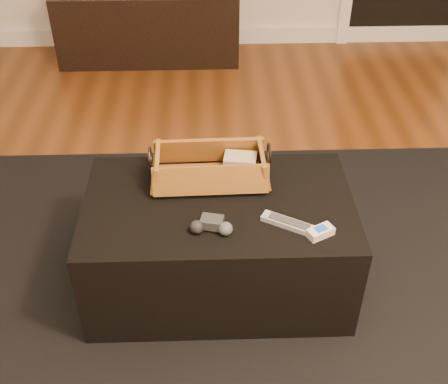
{
  "coord_description": "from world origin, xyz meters",
  "views": [
    {
      "loc": [
        -0.17,
        -1.3,
        1.73
      ],
      "look_at": [
        -0.12,
        0.28,
        0.49
      ],
      "focal_mm": 45.0,
      "sensor_mm": 36.0,
      "label": 1
    }
  ],
  "objects_px": {
    "tv_remote": "(204,177)",
    "wicker_basket": "(210,169)",
    "ottoman": "(219,243)",
    "media_cabinet": "(149,24)",
    "game_controller": "(211,226)",
    "silver_remote": "(289,223)",
    "cream_gadget": "(320,232)"
  },
  "relations": [
    {
      "from": "silver_remote",
      "to": "cream_gadget",
      "type": "height_order",
      "value": "cream_gadget"
    },
    {
      "from": "wicker_basket",
      "to": "game_controller",
      "type": "bearing_deg",
      "value": -89.85
    },
    {
      "from": "wicker_basket",
      "to": "tv_remote",
      "type": "bearing_deg",
      "value": -141.74
    },
    {
      "from": "tv_remote",
      "to": "wicker_basket",
      "type": "bearing_deg",
      "value": 30.87
    },
    {
      "from": "tv_remote",
      "to": "game_controller",
      "type": "relative_size",
      "value": 1.55
    },
    {
      "from": "silver_remote",
      "to": "wicker_basket",
      "type": "bearing_deg",
      "value": 134.45
    },
    {
      "from": "cream_gadget",
      "to": "game_controller",
      "type": "bearing_deg",
      "value": 174.73
    },
    {
      "from": "tv_remote",
      "to": "cream_gadget",
      "type": "distance_m",
      "value": 0.5
    },
    {
      "from": "media_cabinet",
      "to": "ottoman",
      "type": "xyz_separation_m",
      "value": [
        0.43,
        -2.21,
        -0.02
      ]
    },
    {
      "from": "tv_remote",
      "to": "cream_gadget",
      "type": "bearing_deg",
      "value": -45.73
    },
    {
      "from": "wicker_basket",
      "to": "cream_gadget",
      "type": "height_order",
      "value": "wicker_basket"
    },
    {
      "from": "tv_remote",
      "to": "wicker_basket",
      "type": "distance_m",
      "value": 0.04
    },
    {
      "from": "media_cabinet",
      "to": "game_controller",
      "type": "xyz_separation_m",
      "value": [
        0.4,
        -2.37,
        0.21
      ]
    },
    {
      "from": "ottoman",
      "to": "silver_remote",
      "type": "distance_m",
      "value": 0.36
    },
    {
      "from": "tv_remote",
      "to": "wicker_basket",
      "type": "height_order",
      "value": "wicker_basket"
    },
    {
      "from": "silver_remote",
      "to": "media_cabinet",
      "type": "bearing_deg",
      "value": 105.99
    },
    {
      "from": "ottoman",
      "to": "media_cabinet",
      "type": "bearing_deg",
      "value": 101.04
    },
    {
      "from": "ottoman",
      "to": "game_controller",
      "type": "height_order",
      "value": "game_controller"
    },
    {
      "from": "media_cabinet",
      "to": "game_controller",
      "type": "bearing_deg",
      "value": -80.33
    },
    {
      "from": "media_cabinet",
      "to": "game_controller",
      "type": "relative_size",
      "value": 8.11
    },
    {
      "from": "ottoman",
      "to": "tv_remote",
      "type": "height_order",
      "value": "tv_remote"
    },
    {
      "from": "media_cabinet",
      "to": "wicker_basket",
      "type": "xyz_separation_m",
      "value": [
        0.4,
        -2.08,
        0.24
      ]
    },
    {
      "from": "ottoman",
      "to": "cream_gadget",
      "type": "xyz_separation_m",
      "value": [
        0.34,
        -0.19,
        0.23
      ]
    },
    {
      "from": "tv_remote",
      "to": "cream_gadget",
      "type": "height_order",
      "value": "tv_remote"
    },
    {
      "from": "media_cabinet",
      "to": "tv_remote",
      "type": "xyz_separation_m",
      "value": [
        0.38,
        -2.1,
        0.22
      ]
    },
    {
      "from": "ottoman",
      "to": "silver_remote",
      "type": "bearing_deg",
      "value": -30.3
    },
    {
      "from": "wicker_basket",
      "to": "game_controller",
      "type": "distance_m",
      "value": 0.3
    },
    {
      "from": "media_cabinet",
      "to": "ottoman",
      "type": "relative_size",
      "value": 1.24
    },
    {
      "from": "cream_gadget",
      "to": "silver_remote",
      "type": "bearing_deg",
      "value": 152.52
    },
    {
      "from": "ottoman",
      "to": "game_controller",
      "type": "relative_size",
      "value": 6.55
    },
    {
      "from": "media_cabinet",
      "to": "wicker_basket",
      "type": "bearing_deg",
      "value": -79.01
    },
    {
      "from": "media_cabinet",
      "to": "silver_remote",
      "type": "bearing_deg",
      "value": -74.01
    }
  ]
}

